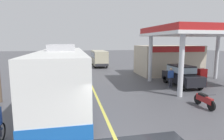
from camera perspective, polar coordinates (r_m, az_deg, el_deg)
ground at (r=25.25m, az=-7.97°, el=-0.43°), size 120.00×120.00×0.00m
lane_divider_stripe at (r=20.33m, az=-7.03°, el=-2.55°), size 0.16×50.00×0.01m
coach_bus_main at (r=11.93m, az=-14.59°, el=-2.17°), size 2.60×11.04×3.69m
gas_station_roadside at (r=21.90m, az=18.80°, el=4.77°), size 9.10×11.95×5.10m
car_at_pump at (r=17.82m, az=19.95°, el=-1.25°), size 1.70×4.20×1.82m
minibus_opposing_lane at (r=30.28m, az=-3.89°, el=3.90°), size 2.04×6.13×2.44m
motorcycle_parked_forecourt at (r=12.71m, az=25.73°, el=-8.01°), size 0.55×1.80×0.92m
pedestrian_near_pump at (r=17.05m, az=17.05°, el=-1.82°), size 0.55×0.22×1.66m
car_trailing_behind_bus at (r=26.61m, az=-11.98°, el=2.12°), size 1.70×4.20×1.82m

